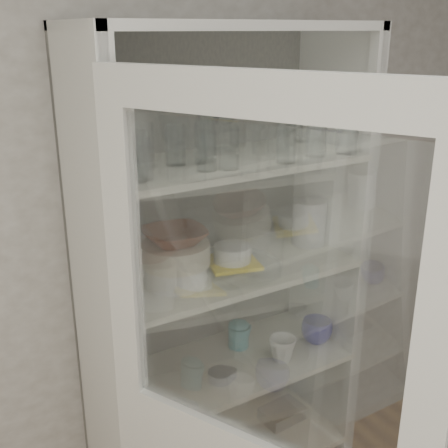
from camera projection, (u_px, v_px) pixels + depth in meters
wall_back at (147, 248)px, 2.10m from camera, size 3.60×0.02×2.60m
pantry_cabinet at (216, 337)px, 2.19m from camera, size 1.00×0.45×2.10m
tumbler_0 at (135, 156)px, 1.59m from camera, size 0.07×0.07×0.15m
tumbler_1 at (142, 158)px, 1.62m from camera, size 0.07×0.07×0.13m
tumbler_2 at (207, 150)px, 1.72m from camera, size 0.07×0.07×0.13m
tumbler_3 at (229, 148)px, 1.73m from camera, size 0.07×0.07×0.13m
tumbler_4 at (317, 136)px, 1.91m from camera, size 0.08×0.08×0.14m
tumbler_5 at (287, 143)px, 1.82m from camera, size 0.07×0.07×0.13m
tumbler_6 at (347, 131)px, 1.95m from camera, size 0.10×0.10×0.15m
tumbler_7 at (108, 150)px, 1.66m from camera, size 0.10×0.10×0.15m
tumbler_8 at (175, 145)px, 1.79m from camera, size 0.08×0.08×0.13m
tumbler_9 at (143, 145)px, 1.75m from camera, size 0.07×0.07×0.14m
tumbler_10 at (205, 142)px, 1.81m from camera, size 0.08×0.08×0.14m
goblet_0 at (96, 144)px, 1.75m from camera, size 0.07×0.07×0.15m
goblet_1 at (224, 125)px, 1.99m from camera, size 0.08×0.08×0.19m
goblet_2 at (208, 128)px, 1.95m from camera, size 0.08×0.08×0.18m
goblet_3 at (302, 119)px, 2.15m from camera, size 0.08×0.08×0.17m
plate_stack_front at (176, 273)px, 1.89m from camera, size 0.21×0.21×0.07m
plate_stack_back at (118, 263)px, 1.95m from camera, size 0.19×0.19×0.08m
cream_bowl at (176, 254)px, 1.87m from camera, size 0.27×0.27×0.07m
terracotta_bowl at (175, 236)px, 1.85m from camera, size 0.23×0.23×0.05m
glass_platter at (232, 266)px, 2.01m from camera, size 0.37×0.37×0.02m
yellow_trivet at (232, 262)px, 2.00m from camera, size 0.21×0.21×0.01m
white_ramekin at (232, 253)px, 1.99m from camera, size 0.16×0.16×0.06m
grey_bowl_stack at (309, 222)px, 2.22m from camera, size 0.13×0.13×0.18m
mug_blue at (317, 331)px, 2.29m from camera, size 0.13×0.13×0.10m
mug_teal at (240, 336)px, 2.26m from camera, size 0.11×0.11×0.09m
mug_white at (282, 349)px, 2.16m from camera, size 0.14×0.14×0.10m
teal_jar at (239, 336)px, 2.25m from camera, size 0.08×0.08×0.10m
measuring_cups at (220, 376)px, 2.05m from camera, size 0.09×0.09×0.04m
white_canister at (121, 377)px, 1.95m from camera, size 0.15×0.15×0.14m
tin_box at (282, 413)px, 2.45m from camera, size 0.19×0.14×0.05m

